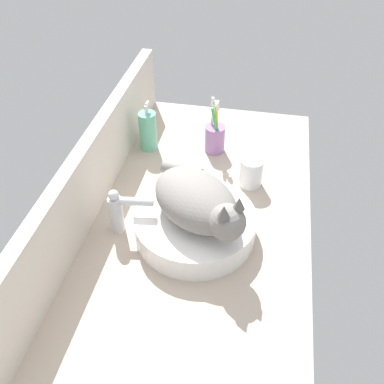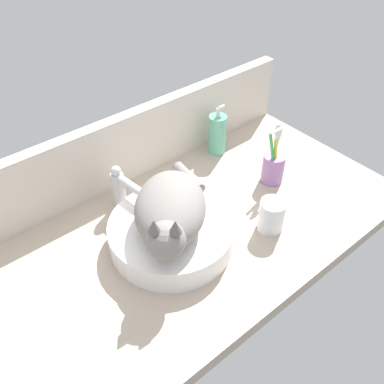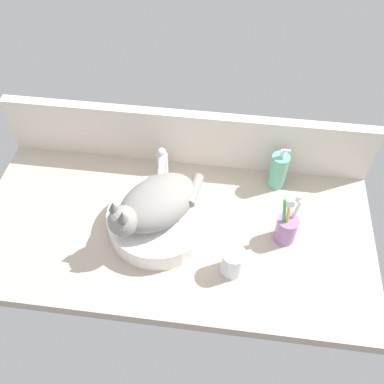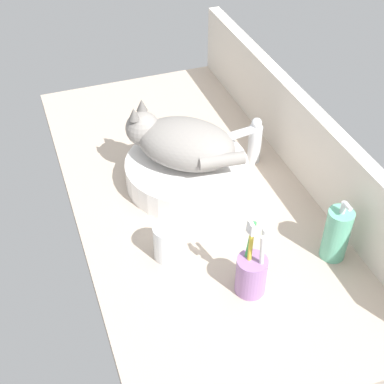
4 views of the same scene
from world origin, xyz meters
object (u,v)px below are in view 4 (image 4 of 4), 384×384
object	(u,v)px
sink_basin	(187,171)
cat	(181,142)
faucet	(252,139)
water_glass	(169,244)
toothbrush_cup	(252,273)
soap_dispenser	(337,234)

from	to	relation	value
sink_basin	cat	distance (cm)	9.20
cat	faucet	xyz separation A→B (cm)	(-1.44, 20.19, -5.13)
faucet	water_glass	xyz separation A→B (cm)	(25.48, -31.48, -3.50)
sink_basin	toothbrush_cup	world-z (taller)	toothbrush_cup
faucet	toothbrush_cup	xyz separation A→B (cm)	(40.39, -18.14, -2.13)
sink_basin	soap_dispenser	xyz separation A→B (cm)	(35.47, 22.18, 3.32)
sink_basin	water_glass	bearing A→B (deg)	-28.07
faucet	soap_dispenser	distance (cm)	37.89
faucet	toothbrush_cup	distance (cm)	44.33
faucet	soap_dispenser	world-z (taller)	soap_dispenser
soap_dispenser	toothbrush_cup	distance (cm)	21.42
sink_basin	soap_dispenser	distance (cm)	41.96
sink_basin	water_glass	world-z (taller)	water_glass
soap_dispenser	toothbrush_cup	bearing A→B (deg)	-82.93
soap_dispenser	water_glass	bearing A→B (deg)	-109.57
sink_basin	cat	size ratio (longest dim) A/B	1.05
cat	toothbrush_cup	world-z (taller)	cat
soap_dispenser	sink_basin	bearing A→B (deg)	-147.98
sink_basin	cat	world-z (taller)	cat
sink_basin	toothbrush_cup	bearing A→B (deg)	1.46
soap_dispenser	cat	bearing A→B (deg)	-147.37
cat	toothbrush_cup	xyz separation A→B (cm)	(38.95, 2.04, -7.26)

